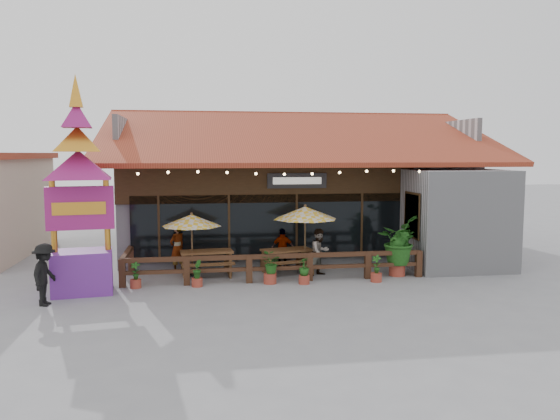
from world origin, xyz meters
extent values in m
plane|color=gray|center=(0.00, 0.00, 0.00)|extent=(100.00, 100.00, 0.00)
cube|color=#B2B2B7|center=(0.00, 7.00, 2.00)|extent=(14.00, 10.00, 4.00)
cube|color=#352211|center=(-1.50, 1.92, 3.20)|extent=(11.00, 0.16, 1.60)
cube|color=black|center=(-1.50, 1.90, 1.50)|extent=(10.00, 0.12, 2.40)
cube|color=#F2BB6D|center=(-1.50, 2.10, 1.50)|extent=(9.80, 0.05, 2.20)
cube|color=#B2B2B7|center=(5.25, 0.65, 1.80)|extent=(3.50, 2.70, 3.60)
cube|color=red|center=(3.44, 0.50, 2.00)|extent=(0.06, 1.20, 1.50)
cube|color=#352211|center=(3.43, 0.50, 2.00)|extent=(0.04, 1.34, 1.64)
cube|color=#A23B24|center=(0.00, 3.50, 4.90)|extent=(15.50, 7.05, 2.37)
cube|color=#A23B24|center=(0.00, 10.50, 4.90)|extent=(15.50, 7.05, 2.37)
cube|color=#A23B24|center=(0.00, 7.00, 6.02)|extent=(15.50, 0.30, 0.12)
cube|color=#B2B2B7|center=(-7.00, 7.00, 4.70)|extent=(0.20, 9.00, 1.80)
cube|color=#B2B2B7|center=(7.00, 7.00, 4.70)|extent=(0.20, 9.00, 1.80)
cube|color=black|center=(-0.50, 1.80, 3.20)|extent=(2.20, 0.10, 0.55)
cube|color=silver|center=(-0.50, 1.74, 3.20)|extent=(1.80, 0.02, 0.25)
cube|color=#352211|center=(-5.50, 1.86, 1.50)|extent=(0.08, 0.08, 2.40)
cube|color=#352211|center=(-3.00, 1.86, 1.50)|extent=(0.08, 0.08, 2.40)
cube|color=#352211|center=(-0.50, 1.86, 1.50)|extent=(0.08, 0.08, 2.40)
cube|color=#352211|center=(2.00, 1.86, 1.50)|extent=(0.08, 0.08, 2.40)
sphere|color=#E9C180|center=(-6.00, 0.08, 3.55)|extent=(0.09, 0.09, 0.09)
sphere|color=#E9C180|center=(-5.05, 0.08, 3.59)|extent=(0.09, 0.09, 0.09)
sphere|color=#E9C180|center=(-4.10, 0.08, 3.60)|extent=(0.09, 0.09, 0.09)
sphere|color=#E9C180|center=(-3.15, 0.08, 3.57)|extent=(0.09, 0.09, 0.09)
sphere|color=#E9C180|center=(-2.20, 0.08, 3.53)|extent=(0.09, 0.09, 0.09)
sphere|color=#E9C180|center=(-1.25, 0.08, 3.50)|extent=(0.09, 0.09, 0.09)
sphere|color=#E9C180|center=(-0.30, 0.08, 3.51)|extent=(0.09, 0.09, 0.09)
sphere|color=#E9C180|center=(0.65, 0.08, 3.55)|extent=(0.09, 0.09, 0.09)
sphere|color=#E9C180|center=(1.60, 0.08, 3.59)|extent=(0.09, 0.09, 0.09)
sphere|color=#E9C180|center=(2.55, 0.08, 3.60)|extent=(0.09, 0.09, 0.09)
sphere|color=#E9C180|center=(3.50, 0.08, 3.57)|extent=(0.09, 0.09, 0.09)
cube|color=#412617|center=(-6.50, -0.50, 0.45)|extent=(0.20, 0.20, 0.90)
cube|color=#412617|center=(-4.50, -0.50, 0.45)|extent=(0.20, 0.20, 0.90)
cube|color=#412617|center=(-2.50, -0.50, 0.45)|extent=(0.20, 0.20, 0.90)
cube|color=#412617|center=(-0.50, -0.50, 0.45)|extent=(0.20, 0.20, 0.90)
cube|color=#412617|center=(1.50, -0.50, 0.45)|extent=(0.20, 0.20, 0.90)
cube|color=#412617|center=(3.30, -0.50, 0.45)|extent=(0.20, 0.20, 0.90)
cube|color=#412617|center=(-1.60, -0.50, 0.85)|extent=(9.80, 0.16, 0.14)
cube|color=#412617|center=(-1.60, -0.50, 0.45)|extent=(9.80, 0.12, 0.12)
cube|color=#412617|center=(-6.50, 0.75, 0.85)|extent=(0.16, 2.50, 0.14)
cube|color=#412617|center=(-6.50, 1.90, 0.45)|extent=(0.20, 0.20, 0.90)
cylinder|color=brown|center=(-4.33, 0.82, 1.03)|extent=(0.05, 0.05, 2.06)
cone|color=yellow|center=(-4.33, 0.82, 1.93)|extent=(2.40, 2.40, 0.40)
sphere|color=brown|center=(-4.33, 0.82, 2.15)|extent=(0.09, 0.09, 0.09)
cylinder|color=black|center=(-4.33, 0.82, 0.03)|extent=(0.39, 0.39, 0.05)
cylinder|color=brown|center=(-0.40, 0.74, 1.14)|extent=(0.06, 0.06, 2.28)
cone|color=yellow|center=(-0.40, 0.74, 2.13)|extent=(2.44, 2.44, 0.45)
sphere|color=brown|center=(-0.40, 0.74, 2.37)|extent=(0.10, 0.10, 0.10)
cylinder|color=black|center=(-0.40, 0.74, 0.03)|extent=(0.44, 0.44, 0.06)
cube|color=brown|center=(-3.84, 0.85, 0.82)|extent=(1.84, 0.97, 0.07)
cube|color=brown|center=(-4.62, 0.79, 0.41)|extent=(0.15, 0.78, 0.82)
cube|color=brown|center=(-3.07, 0.91, 0.41)|extent=(0.15, 0.78, 0.82)
cube|color=brown|center=(-3.79, 0.24, 0.49)|extent=(1.80, 0.45, 0.06)
cube|color=brown|center=(-3.89, 1.46, 0.49)|extent=(1.80, 0.45, 0.06)
cube|color=brown|center=(-1.04, 0.87, 0.80)|extent=(1.87, 1.18, 0.06)
cube|color=brown|center=(-1.78, 0.70, 0.40)|extent=(0.25, 0.76, 0.80)
cube|color=brown|center=(-0.30, 1.04, 0.40)|extent=(0.25, 0.76, 0.80)
cube|color=brown|center=(-0.90, 0.29, 0.48)|extent=(1.76, 0.68, 0.05)
cube|color=brown|center=(-1.17, 1.45, 0.48)|extent=(1.76, 0.68, 0.05)
cube|color=#692790|center=(-7.58, -1.03, 0.64)|extent=(1.88, 1.51, 1.29)
cube|color=#991C6B|center=(-7.58, -1.03, 2.58)|extent=(1.95, 0.53, 1.29)
cube|color=orange|center=(-7.58, -1.18, 2.58)|extent=(1.49, 0.24, 0.38)
cylinder|color=orange|center=(-8.33, -1.03, 2.36)|extent=(0.17, 0.17, 2.15)
cylinder|color=orange|center=(-6.83, -1.03, 2.36)|extent=(0.17, 0.17, 2.15)
pyramid|color=#991C6B|center=(-7.58, -1.03, 4.30)|extent=(2.90, 2.90, 0.86)
pyramid|color=orange|center=(-7.58, -1.03, 5.00)|extent=(2.06, 2.06, 0.75)
pyramid|color=#991C6B|center=(-7.58, -1.03, 5.70)|extent=(1.33, 1.33, 0.75)
pyramid|color=orange|center=(-7.58, -1.03, 6.50)|extent=(0.61, 0.61, 0.97)
cylinder|color=#973829|center=(2.64, -0.23, 0.20)|extent=(0.55, 0.55, 0.40)
imported|color=#1F5C1A|center=(2.64, -0.23, 1.23)|extent=(1.84, 1.92, 1.65)
sphere|color=#1F5C1A|center=(2.78, -0.32, 0.92)|extent=(0.55, 0.55, 0.55)
sphere|color=#1F5C1A|center=(2.53, -0.10, 1.10)|extent=(0.48, 0.48, 0.48)
imported|color=#352211|center=(-4.85, 1.40, 0.87)|extent=(0.75, 0.75, 1.75)
imported|color=#352211|center=(0.01, 0.20, 0.81)|extent=(1.00, 0.94, 1.63)
imported|color=#352211|center=(-1.04, 1.72, 0.72)|extent=(0.90, 0.55, 1.44)
imported|color=black|center=(-8.33, -2.29, 0.87)|extent=(0.80, 1.20, 1.73)
cylinder|color=#973829|center=(-6.08, -0.66, 0.14)|extent=(0.34, 0.34, 0.27)
imported|color=#1F5C1A|center=(-6.08, -0.66, 0.56)|extent=(0.33, 0.26, 0.57)
cylinder|color=#973829|center=(-4.18, -0.77, 0.14)|extent=(0.34, 0.34, 0.28)
imported|color=#1F5C1A|center=(-4.18, -0.77, 0.56)|extent=(0.26, 0.32, 0.57)
cylinder|color=#973829|center=(-1.84, -0.71, 0.17)|extent=(0.42, 0.42, 0.33)
imported|color=#1F5C1A|center=(-1.84, -0.71, 0.68)|extent=(0.78, 0.74, 0.69)
cylinder|color=#973829|center=(-0.76, -0.93, 0.14)|extent=(0.35, 0.35, 0.28)
imported|color=#1F5C1A|center=(-0.76, -0.93, 0.57)|extent=(0.45, 0.45, 0.58)
cylinder|color=#973829|center=(1.63, -1.00, 0.15)|extent=(0.37, 0.37, 0.29)
imported|color=#1F5C1A|center=(1.63, -1.00, 0.59)|extent=(0.38, 0.37, 0.60)
camera|label=1|loc=(-4.15, -17.87, 4.19)|focal=35.00mm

